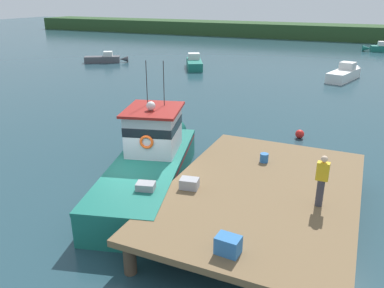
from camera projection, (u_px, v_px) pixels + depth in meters
ground_plane at (140, 193)px, 15.04m from camera, size 200.00×200.00×0.00m
dock at (262, 192)px, 12.83m from camera, size 6.00×9.00×1.20m
main_fishing_boat at (151, 161)px, 15.39m from camera, size 4.56×9.93×4.80m
crate_stack_mid_dock at (228, 245)px, 9.52m from camera, size 0.63×0.48×0.46m
crate_single_far at (189, 183)px, 12.76m from camera, size 0.67×0.54×0.34m
bait_bucket at (264, 158)px, 14.77m from camera, size 0.32×0.32×0.34m
deckhand_by_the_boat at (322, 180)px, 11.47m from camera, size 0.36×0.22×1.63m
moored_boat_off_the_point at (345, 74)px, 35.02m from camera, size 2.72×6.03×1.51m
moored_boat_near_channel at (194, 63)px, 40.65m from camera, size 3.63×5.64×1.46m
moored_boat_far_right at (105, 59)px, 43.82m from camera, size 4.65×3.33×1.23m
mooring_buoy_spare_mooring at (300, 134)px, 20.68m from camera, size 0.47×0.47×0.47m
far_shoreline at (325, 32)px, 67.43m from camera, size 120.00×8.00×2.40m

